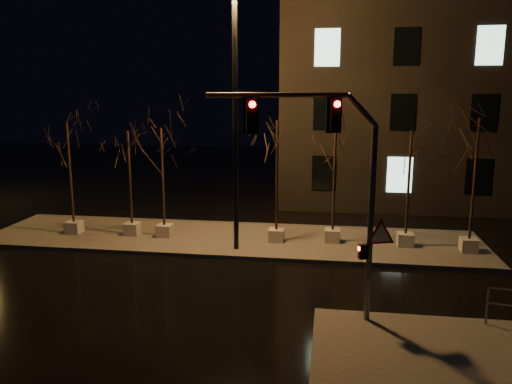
# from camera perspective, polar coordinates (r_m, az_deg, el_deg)

# --- Properties ---
(ground) EXTENTS (90.00, 90.00, 0.00)m
(ground) POSITION_cam_1_polar(r_m,az_deg,el_deg) (17.01, -7.00, -11.30)
(ground) COLOR black
(ground) RESTS_ON ground
(median) EXTENTS (22.00, 5.00, 0.15)m
(median) POSITION_cam_1_polar(r_m,az_deg,el_deg) (22.49, -2.92, -5.34)
(median) COLOR #46443F
(median) RESTS_ON ground
(sidewalk_corner) EXTENTS (7.00, 5.00, 0.15)m
(sidewalk_corner) POSITION_cam_1_polar(r_m,az_deg,el_deg) (13.65, 21.97, -17.74)
(sidewalk_corner) COLOR #46443F
(sidewalk_corner) RESTS_ON ground
(building) EXTENTS (25.00, 12.00, 15.00)m
(building) POSITION_cam_1_polar(r_m,az_deg,el_deg) (34.50, 25.42, 11.89)
(building) COLOR black
(building) RESTS_ON ground
(tree_0) EXTENTS (1.80, 1.80, 5.20)m
(tree_0) POSITION_cam_1_polar(r_m,az_deg,el_deg) (23.81, -20.66, 4.76)
(tree_0) COLOR #A8A69D
(tree_0) RESTS_ON median
(tree_1) EXTENTS (1.80, 1.80, 4.82)m
(tree_1) POSITION_cam_1_polar(r_m,az_deg,el_deg) (22.80, -14.36, 4.15)
(tree_1) COLOR #A8A69D
(tree_1) RESTS_ON median
(tree_2) EXTENTS (1.80, 1.80, 4.98)m
(tree_2) POSITION_cam_1_polar(r_m,az_deg,el_deg) (22.15, -10.73, 4.41)
(tree_2) COLOR #A8A69D
(tree_2) RESTS_ON median
(tree_3) EXTENTS (1.80, 1.80, 5.37)m
(tree_3) POSITION_cam_1_polar(r_m,az_deg,el_deg) (20.99, 2.42, 5.05)
(tree_3) COLOR #A8A69D
(tree_3) RESTS_ON median
(tree_4) EXTENTS (1.80, 1.80, 5.35)m
(tree_4) POSITION_cam_1_polar(r_m,az_deg,el_deg) (21.19, 9.03, 4.93)
(tree_4) COLOR #A8A69D
(tree_4) RESTS_ON median
(tree_5) EXTENTS (1.80, 1.80, 4.98)m
(tree_5) POSITION_cam_1_polar(r_m,az_deg,el_deg) (21.34, 17.22, 3.84)
(tree_5) COLOR #A8A69D
(tree_5) RESTS_ON median
(tree_6) EXTENTS (1.80, 1.80, 5.54)m
(tree_6) POSITION_cam_1_polar(r_m,az_deg,el_deg) (21.41, 23.95, 4.55)
(tree_6) COLOR #A8A69D
(tree_6) RESTS_ON median
(traffic_signal_mast) EXTENTS (5.00, 1.63, 6.37)m
(traffic_signal_mast) POSITION_cam_1_polar(r_m,az_deg,el_deg) (13.47, 9.17, 1.83)
(traffic_signal_mast) COLOR slate
(traffic_signal_mast) RESTS_ON sidewalk_corner
(streetlight_main) EXTENTS (2.56, 0.40, 10.25)m
(streetlight_main) POSITION_cam_1_polar(r_m,az_deg,el_deg) (19.86, -2.39, 10.01)
(streetlight_main) COLOR black
(streetlight_main) RESTS_ON median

